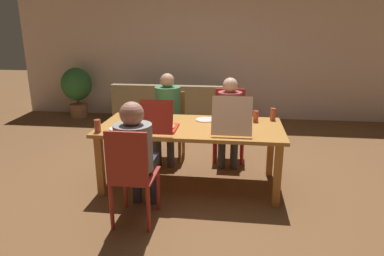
{
  "coord_description": "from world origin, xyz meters",
  "views": [
    {
      "loc": [
        0.49,
        -3.75,
        1.83
      ],
      "look_at": [
        0.0,
        0.1,
        0.67
      ],
      "focal_mm": 32.4,
      "sensor_mm": 36.0,
      "label": 1
    }
  ],
  "objects_px": {
    "chair_2": "(169,123)",
    "plate_1": "(205,120)",
    "chair_0": "(229,122)",
    "chair_1": "(131,173)",
    "drinking_glass_2": "(256,116)",
    "drinking_glass_1": "(273,114)",
    "person_0": "(229,114)",
    "person_2": "(167,110)",
    "plate_0": "(134,122)",
    "potted_plant": "(77,88)",
    "pizza_box_1": "(232,124)",
    "plate_2": "(119,128)",
    "drinking_glass_0": "(98,126)",
    "dining_table": "(191,132)",
    "couch": "(172,110)",
    "pizza_box_0": "(160,126)",
    "person_1": "(136,150)"
  },
  "relations": [
    {
      "from": "chair_2",
      "to": "plate_1",
      "type": "height_order",
      "value": "chair_2"
    },
    {
      "from": "chair_0",
      "to": "chair_1",
      "type": "distance_m",
      "value": 2.07
    },
    {
      "from": "chair_2",
      "to": "drinking_glass_2",
      "type": "distance_m",
      "value": 1.36
    },
    {
      "from": "chair_0",
      "to": "drinking_glass_1",
      "type": "relative_size",
      "value": 6.67
    },
    {
      "from": "person_0",
      "to": "person_2",
      "type": "distance_m",
      "value": 0.85
    },
    {
      "from": "plate_1",
      "to": "drinking_glass_1",
      "type": "relative_size",
      "value": 1.6
    },
    {
      "from": "plate_0",
      "to": "potted_plant",
      "type": "distance_m",
      "value": 3.49
    },
    {
      "from": "pizza_box_1",
      "to": "chair_1",
      "type": "bearing_deg",
      "value": -136.14
    },
    {
      "from": "plate_1",
      "to": "plate_2",
      "type": "xyz_separation_m",
      "value": [
        -0.91,
        -0.49,
        0.0
      ]
    },
    {
      "from": "person_2",
      "to": "plate_2",
      "type": "distance_m",
      "value": 1.06
    },
    {
      "from": "person_0",
      "to": "chair_2",
      "type": "distance_m",
      "value": 0.87
    },
    {
      "from": "drinking_glass_0",
      "to": "plate_1",
      "type": "bearing_deg",
      "value": 29.9
    },
    {
      "from": "dining_table",
      "to": "person_2",
      "type": "distance_m",
      "value": 0.87
    },
    {
      "from": "plate_2",
      "to": "dining_table",
      "type": "bearing_deg",
      "value": 17.22
    },
    {
      "from": "dining_table",
      "to": "pizza_box_1",
      "type": "height_order",
      "value": "pizza_box_1"
    },
    {
      "from": "person_0",
      "to": "plate_0",
      "type": "height_order",
      "value": "person_0"
    },
    {
      "from": "person_2",
      "to": "plate_2",
      "type": "height_order",
      "value": "person_2"
    },
    {
      "from": "plate_0",
      "to": "couch",
      "type": "height_order",
      "value": "couch"
    },
    {
      "from": "person_0",
      "to": "plate_2",
      "type": "relative_size",
      "value": 5.52
    },
    {
      "from": "couch",
      "to": "potted_plant",
      "type": "distance_m",
      "value": 2.08
    },
    {
      "from": "plate_0",
      "to": "drinking_glass_0",
      "type": "distance_m",
      "value": 0.5
    },
    {
      "from": "drinking_glass_1",
      "to": "pizza_box_0",
      "type": "bearing_deg",
      "value": -155.24
    },
    {
      "from": "potted_plant",
      "to": "person_2",
      "type": "bearing_deg",
      "value": -42.59
    },
    {
      "from": "drinking_glass_2",
      "to": "chair_1",
      "type": "bearing_deg",
      "value": -134.38
    },
    {
      "from": "dining_table",
      "to": "pizza_box_1",
      "type": "distance_m",
      "value": 0.49
    },
    {
      "from": "chair_0",
      "to": "chair_1",
      "type": "bearing_deg",
      "value": -114.15
    },
    {
      "from": "pizza_box_0",
      "to": "drinking_glass_2",
      "type": "height_order",
      "value": "pizza_box_0"
    },
    {
      "from": "pizza_box_1",
      "to": "drinking_glass_2",
      "type": "xyz_separation_m",
      "value": [
        0.27,
        0.33,
        0.01
      ]
    },
    {
      "from": "person_0",
      "to": "chair_1",
      "type": "height_order",
      "value": "person_0"
    },
    {
      "from": "chair_0",
      "to": "drinking_glass_1",
      "type": "height_order",
      "value": "chair_0"
    },
    {
      "from": "couch",
      "to": "chair_0",
      "type": "bearing_deg",
      "value": -55.24
    },
    {
      "from": "dining_table",
      "to": "drinking_glass_2",
      "type": "xyz_separation_m",
      "value": [
        0.74,
        0.26,
        0.15
      ]
    },
    {
      "from": "pizza_box_1",
      "to": "plate_2",
      "type": "distance_m",
      "value": 1.24
    },
    {
      "from": "person_1",
      "to": "plate_0",
      "type": "height_order",
      "value": "person_1"
    },
    {
      "from": "pizza_box_0",
      "to": "pizza_box_1",
      "type": "xyz_separation_m",
      "value": [
        0.77,
        0.14,
        0.0
      ]
    },
    {
      "from": "person_2",
      "to": "drinking_glass_1",
      "type": "bearing_deg",
      "value": -16.28
    },
    {
      "from": "potted_plant",
      "to": "pizza_box_0",
      "type": "bearing_deg",
      "value": -52.02
    },
    {
      "from": "plate_0",
      "to": "person_2",
      "type": "bearing_deg",
      "value": 71.18
    },
    {
      "from": "plate_2",
      "to": "drinking_glass_1",
      "type": "height_order",
      "value": "drinking_glass_1"
    },
    {
      "from": "drinking_glass_2",
      "to": "plate_2",
      "type": "bearing_deg",
      "value": -161.85
    },
    {
      "from": "drinking_glass_1",
      "to": "potted_plant",
      "type": "relative_size",
      "value": 0.14
    },
    {
      "from": "chair_2",
      "to": "plate_0",
      "type": "height_order",
      "value": "chair_2"
    },
    {
      "from": "person_1",
      "to": "drinking_glass_0",
      "type": "relative_size",
      "value": 8.55
    },
    {
      "from": "chair_0",
      "to": "pizza_box_1",
      "type": "xyz_separation_m",
      "value": [
        0.04,
        -1.03,
        0.26
      ]
    },
    {
      "from": "dining_table",
      "to": "drinking_glass_0",
      "type": "height_order",
      "value": "drinking_glass_0"
    },
    {
      "from": "person_2",
      "to": "plate_0",
      "type": "height_order",
      "value": "person_2"
    },
    {
      "from": "couch",
      "to": "drinking_glass_0",
      "type": "bearing_deg",
      "value": -95.22
    },
    {
      "from": "chair_1",
      "to": "plate_2",
      "type": "relative_size",
      "value": 4.57
    },
    {
      "from": "person_1",
      "to": "plate_0",
      "type": "relative_size",
      "value": 5.41
    },
    {
      "from": "chair_0",
      "to": "drinking_glass_1",
      "type": "xyz_separation_m",
      "value": [
        0.53,
        -0.59,
        0.28
      ]
    }
  ]
}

